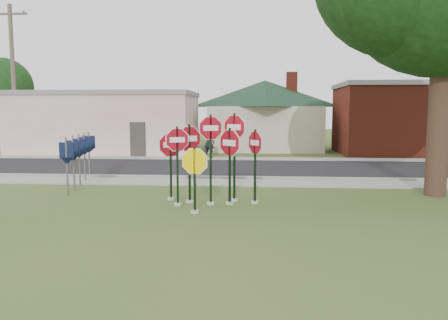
# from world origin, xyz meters

# --- Properties ---
(ground) EXTENTS (120.00, 120.00, 0.00)m
(ground) POSITION_xyz_m (0.00, 0.00, 0.00)
(ground) COLOR #344A1B
(ground) RESTS_ON ground
(sidewalk_near) EXTENTS (60.00, 1.60, 0.06)m
(sidewalk_near) POSITION_xyz_m (0.00, 5.50, 0.03)
(sidewalk_near) COLOR gray
(sidewalk_near) RESTS_ON ground
(road) EXTENTS (60.00, 7.00, 0.04)m
(road) POSITION_xyz_m (0.00, 10.00, 0.02)
(road) COLOR black
(road) RESTS_ON ground
(sidewalk_far) EXTENTS (60.00, 1.60, 0.06)m
(sidewalk_far) POSITION_xyz_m (0.00, 14.30, 0.03)
(sidewalk_far) COLOR gray
(sidewalk_far) RESTS_ON ground
(curb) EXTENTS (60.00, 0.20, 0.14)m
(curb) POSITION_xyz_m (0.00, 6.50, 0.07)
(curb) COLOR gray
(curb) RESTS_ON ground
(stop_sign_center) EXTENTS (0.95, 0.38, 2.87)m
(stop_sign_center) POSITION_xyz_m (0.01, 1.46, 1.79)
(stop_sign_center) COLOR #A7A39C
(stop_sign_center) RESTS_ON ground
(stop_sign_yellow) EXTENTS (1.03, 0.24, 1.99)m
(stop_sign_yellow) POSITION_xyz_m (-0.33, 0.31, 1.16)
(stop_sign_yellow) COLOR #A7A39C
(stop_sign_yellow) RESTS_ON ground
(stop_sign_left) EXTENTS (0.93, 0.35, 2.51)m
(stop_sign_left) POSITION_xyz_m (-0.99, 1.25, 1.53)
(stop_sign_left) COLOR #A7A39C
(stop_sign_left) RESTS_ON ground
(stop_sign_right) EXTENTS (0.88, 0.75, 2.48)m
(stop_sign_right) POSITION_xyz_m (0.58, 1.54, 1.54)
(stop_sign_right) COLOR #A7A39C
(stop_sign_right) RESTS_ON ground
(stop_sign_back_right) EXTENTS (0.96, 0.56, 2.92)m
(stop_sign_back_right) POSITION_xyz_m (0.70, 2.06, 1.85)
(stop_sign_back_right) COLOR #A7A39C
(stop_sign_back_right) RESTS_ON ground
(stop_sign_back_left) EXTENTS (0.91, 0.67, 2.58)m
(stop_sign_back_left) POSITION_xyz_m (-0.68, 1.69, 1.61)
(stop_sign_back_left) COLOR #A7A39C
(stop_sign_back_left) RESTS_ON ground
(stop_sign_far_right) EXTENTS (0.57, 0.85, 2.41)m
(stop_sign_far_right) POSITION_xyz_m (1.36, 1.73, 1.47)
(stop_sign_far_right) COLOR #A7A39C
(stop_sign_far_right) RESTS_ON ground
(stop_sign_far_left) EXTENTS (0.95, 0.57, 2.35)m
(stop_sign_far_left) POSITION_xyz_m (-1.36, 2.09, 1.44)
(stop_sign_far_left) COLOR #A7A39C
(stop_sign_far_left) RESTS_ON ground
(route_sign_row) EXTENTS (1.43, 4.63, 2.00)m
(route_sign_row) POSITION_xyz_m (-5.40, 4.50, 1.22)
(route_sign_row) COLOR #59595E
(route_sign_row) RESTS_ON ground
(building_stucco) EXTENTS (12.20, 6.20, 4.20)m
(building_stucco) POSITION_xyz_m (-9.00, 18.00, 2.15)
(building_stucco) COLOR silver
(building_stucco) RESTS_ON ground
(building_house) EXTENTS (11.60, 11.60, 6.20)m
(building_house) POSITION_xyz_m (2.00, 22.00, 3.65)
(building_house) COLOR #C0B299
(building_house) RESTS_ON ground
(building_brick) EXTENTS (10.20, 6.20, 4.75)m
(building_brick) POSITION_xyz_m (12.00, 18.50, 2.40)
(building_brick) COLOR maroon
(building_brick) RESTS_ON ground
(utility_pole_near) EXTENTS (2.20, 0.26, 9.50)m
(utility_pole_near) POSITION_xyz_m (-14.00, 15.20, 4.97)
(utility_pole_near) COLOR #4C4032
(utility_pole_near) RESTS_ON ground
(bg_tree_left) EXTENTS (4.90, 4.90, 7.35)m
(bg_tree_left) POSITION_xyz_m (-20.00, 24.00, 4.88)
(bg_tree_left) COLOR black
(bg_tree_left) RESTS_ON ground
(pedestrian) EXTENTS (0.80, 0.66, 1.87)m
(pedestrian) POSITION_xyz_m (-1.48, 14.50, 1.00)
(pedestrian) COLOR black
(pedestrian) RESTS_ON sidewalk_far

